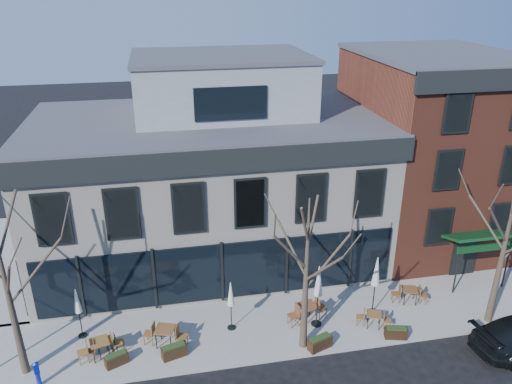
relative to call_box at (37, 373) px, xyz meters
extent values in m
plane|color=black|center=(7.81, 4.12, -0.78)|extent=(120.00, 120.00, 0.00)
cube|color=gray|center=(11.06, 1.97, -0.71)|extent=(33.50, 4.70, 0.15)
cube|color=gray|center=(-3.44, 10.12, -0.71)|extent=(4.50, 12.00, 0.15)
cube|color=silver|center=(7.81, 9.12, 3.22)|extent=(18.00, 10.00, 8.00)
cube|color=#47474C|center=(7.81, 9.12, 7.27)|extent=(18.30, 10.30, 0.30)
cube|color=black|center=(7.81, 4.00, 6.77)|extent=(18.30, 0.25, 1.10)
cube|color=black|center=(-1.31, 9.12, 6.77)|extent=(0.25, 10.30, 1.10)
cube|color=black|center=(7.81, 4.06, 1.12)|extent=(17.20, 0.12, 3.00)
cube|color=black|center=(-1.25, 8.12, 1.12)|extent=(0.12, 7.50, 3.00)
cube|color=gray|center=(8.81, 10.12, 8.82)|extent=(9.00, 6.50, 3.00)
cube|color=brown|center=(20.81, 9.12, 4.72)|extent=(8.00, 10.00, 11.00)
cube|color=#47474C|center=(20.81, 9.12, 10.27)|extent=(8.20, 10.20, 0.25)
cube|color=black|center=(20.81, 4.00, 9.82)|extent=(8.20, 0.25, 1.00)
cube|color=#0C3515|center=(20.81, 3.27, 2.12)|extent=(3.20, 1.66, 0.67)
cube|color=black|center=(20.81, 4.07, 0.47)|extent=(1.40, 0.10, 2.50)
cone|color=#382B21|center=(-0.69, 0.92, 3.33)|extent=(0.34, 0.34, 7.92)
cylinder|color=#382B21|center=(0.38, 1.10, 3.90)|extent=(2.23, 0.50, 2.48)
cylinder|color=#382B21|center=(-0.24, -0.05, 4.27)|extent=(1.03, 2.04, 2.28)
cone|color=#382B21|center=(10.81, 0.22, 2.89)|extent=(0.34, 0.34, 7.04)
cylinder|color=#382B21|center=(11.76, 0.38, 3.39)|extent=(2.00, 0.46, 2.21)
cylinder|color=#382B21|center=(10.41, 1.08, 3.80)|extent=(0.93, 1.84, 1.91)
cylinder|color=#382B21|center=(10.06, -0.06, 4.26)|extent=(1.61, 0.68, 1.97)
cylinder|color=#382B21|center=(11.21, -0.64, 3.73)|extent=(0.93, 1.83, 2.03)
cone|color=#382B21|center=(19.81, 0.22, 3.11)|extent=(0.34, 0.34, 7.48)
cylinder|color=#382B21|center=(19.38, 1.13, 4.08)|extent=(0.98, 1.94, 2.03)
cylinder|color=#382B21|center=(19.01, -0.07, 4.57)|extent=(1.71, 0.71, 2.09)
cylinder|color=#0E27B9|center=(0.00, 0.00, -0.31)|extent=(0.18, 0.18, 0.64)
cube|color=#0E27B9|center=(0.00, 0.00, 0.23)|extent=(0.25, 0.23, 0.46)
cone|color=#0E27B9|center=(0.00, 0.00, 0.51)|extent=(0.24, 0.24, 0.11)
cube|color=brown|center=(2.24, 1.21, 0.15)|extent=(0.91, 0.91, 0.04)
cylinder|color=black|center=(2.02, 0.84, -0.24)|extent=(0.04, 0.04, 0.78)
cylinder|color=black|center=(2.61, 0.99, -0.24)|extent=(0.04, 0.04, 0.78)
cylinder|color=black|center=(1.88, 1.43, -0.24)|extent=(0.04, 0.04, 0.78)
cylinder|color=black|center=(2.46, 1.57, -0.24)|extent=(0.04, 0.04, 0.78)
cube|color=brown|center=(2.43, 1.30, 0.05)|extent=(0.80, 0.80, 0.04)
cylinder|color=black|center=(2.24, 0.98, -0.30)|extent=(0.04, 0.04, 0.67)
cylinder|color=black|center=(2.75, 1.11, -0.30)|extent=(0.04, 0.04, 0.67)
cylinder|color=black|center=(2.11, 1.49, -0.30)|extent=(0.04, 0.04, 0.67)
cylinder|color=black|center=(2.62, 1.62, -0.30)|extent=(0.04, 0.04, 0.67)
cube|color=brown|center=(4.96, 1.44, 0.20)|extent=(1.01, 1.01, 0.05)
cylinder|color=black|center=(4.56, 1.24, -0.22)|extent=(0.05, 0.05, 0.82)
cylinder|color=black|center=(5.16, 1.04, -0.22)|extent=(0.05, 0.05, 0.82)
cylinder|color=black|center=(4.77, 1.84, -0.22)|extent=(0.05, 0.05, 0.82)
cylinder|color=black|center=(5.37, 1.64, -0.22)|extent=(0.05, 0.05, 0.82)
cube|color=brown|center=(11.48, 1.83, 0.21)|extent=(0.97, 0.97, 0.05)
cylinder|color=black|center=(11.24, 1.44, -0.22)|extent=(0.05, 0.05, 0.83)
cylinder|color=black|center=(11.87, 1.60, -0.22)|extent=(0.05, 0.05, 0.83)
cylinder|color=black|center=(11.09, 2.07, -0.22)|extent=(0.05, 0.05, 0.83)
cylinder|color=black|center=(11.71, 2.22, -0.22)|extent=(0.05, 0.05, 0.83)
cube|color=brown|center=(14.34, 0.86, 0.04)|extent=(0.85, 0.85, 0.04)
cylinder|color=black|center=(14.00, 0.72, -0.30)|extent=(0.04, 0.04, 0.66)
cylinder|color=black|center=(14.48, 0.52, -0.30)|extent=(0.04, 0.04, 0.66)
cylinder|color=black|center=(14.20, 1.20, -0.30)|extent=(0.04, 0.04, 0.66)
cylinder|color=black|center=(14.68, 0.99, -0.30)|extent=(0.04, 0.04, 0.66)
cube|color=brown|center=(16.81, 2.25, 0.10)|extent=(0.87, 0.87, 0.04)
cylinder|color=black|center=(16.46, 2.05, -0.27)|extent=(0.04, 0.04, 0.73)
cylinder|color=black|center=(17.01, 1.90, -0.27)|extent=(0.04, 0.04, 0.73)
cylinder|color=black|center=(16.61, 2.60, -0.27)|extent=(0.04, 0.04, 0.73)
cylinder|color=black|center=(17.16, 2.45, -0.27)|extent=(0.04, 0.04, 0.73)
cylinder|color=black|center=(1.32, 2.74, -0.61)|extent=(0.40, 0.40, 0.05)
cylinder|color=black|center=(1.32, 2.74, 0.37)|extent=(0.05, 0.05, 2.00)
cone|color=white|center=(1.32, 2.74, 1.27)|extent=(0.33, 0.33, 1.18)
cylinder|color=black|center=(7.93, 1.98, -0.61)|extent=(0.39, 0.39, 0.05)
cylinder|color=black|center=(7.93, 1.98, 0.35)|extent=(0.04, 0.04, 1.97)
cone|color=silver|center=(7.93, 1.98, 1.25)|extent=(0.32, 0.32, 1.17)
cylinder|color=black|center=(11.82, 1.48, -0.60)|extent=(0.50, 0.50, 0.07)
cylinder|color=black|center=(11.82, 1.48, 0.62)|extent=(0.06, 0.06, 2.50)
cone|color=beige|center=(11.82, 1.48, 1.76)|extent=(0.41, 0.41, 1.48)
cylinder|color=black|center=(14.71, 1.81, -0.60)|extent=(0.49, 0.49, 0.07)
cylinder|color=black|center=(14.71, 1.81, 0.58)|extent=(0.06, 0.06, 2.43)
cone|color=beige|center=(14.71, 1.81, 1.69)|extent=(0.40, 0.40, 1.44)
cube|color=black|center=(2.92, 0.61, -0.39)|extent=(1.02, 0.73, 0.48)
cube|color=#1E3314|center=(2.92, 0.61, -0.14)|extent=(0.91, 0.63, 0.08)
cube|color=black|center=(5.28, 0.62, -0.37)|extent=(1.13, 0.70, 0.53)
cube|color=#1E3314|center=(5.28, 0.62, -0.09)|extent=(1.00, 0.59, 0.08)
cube|color=black|center=(11.47, -0.08, -0.37)|extent=(1.15, 0.75, 0.53)
cube|color=#1E3314|center=(11.47, -0.08, -0.08)|extent=(1.02, 0.64, 0.09)
cube|color=black|center=(15.00, -0.08, -0.39)|extent=(1.04, 0.62, 0.49)
cube|color=#1E3314|center=(15.00, -0.08, -0.13)|extent=(0.92, 0.52, 0.08)
camera|label=1|loc=(5.43, -16.36, 14.14)|focal=35.00mm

